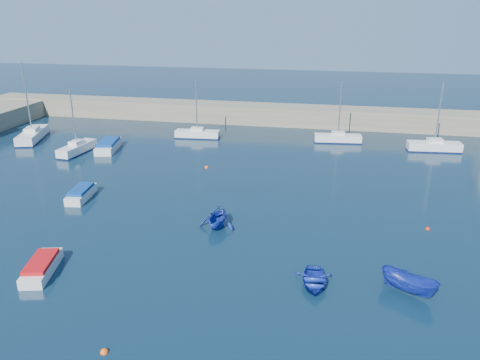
% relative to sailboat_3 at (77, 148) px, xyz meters
% --- Properties ---
extents(ground, '(220.00, 220.00, 0.00)m').
position_rel_sailboat_3_xyz_m(ground, '(23.58, -26.53, -0.59)').
color(ground, '#0C2234').
rests_on(ground, ground).
extents(back_wall, '(96.00, 4.50, 2.60)m').
position_rel_sailboat_3_xyz_m(back_wall, '(23.58, 19.47, 0.71)').
color(back_wall, '#78715B').
rests_on(back_wall, ground).
extents(sailboat_3, '(2.13, 5.77, 7.55)m').
position_rel_sailboat_3_xyz_m(sailboat_3, '(0.00, 0.00, 0.00)').
color(sailboat_3, silver).
rests_on(sailboat_3, ground).
extents(sailboat_4, '(4.25, 7.72, 9.70)m').
position_rel_sailboat_3_xyz_m(sailboat_4, '(-8.62, 4.24, 0.04)').
color(sailboat_4, silver).
rests_on(sailboat_4, ground).
extents(sailboat_5, '(5.74, 2.01, 7.46)m').
position_rel_sailboat_3_xyz_m(sailboat_5, '(11.65, 9.35, -0.05)').
color(sailboat_5, silver).
rests_on(sailboat_5, ground).
extents(sailboat_6, '(5.85, 2.18, 7.54)m').
position_rel_sailboat_3_xyz_m(sailboat_6, '(29.45, 10.87, -0.06)').
color(sailboat_6, silver).
rests_on(sailboat_6, ground).
extents(sailboat_7, '(6.15, 2.22, 8.00)m').
position_rel_sailboat_3_xyz_m(sailboat_7, '(40.53, 9.25, -0.00)').
color(sailboat_7, silver).
rests_on(sailboat_7, ground).
extents(motorboat_0, '(2.37, 4.30, 0.91)m').
position_rel_sailboat_3_xyz_m(motorboat_0, '(11.42, -24.26, -0.17)').
color(motorboat_0, silver).
rests_on(motorboat_0, ground).
extents(motorboat_1, '(1.90, 4.16, 0.98)m').
position_rel_sailboat_3_xyz_m(motorboat_1, '(7.51, -12.44, -0.13)').
color(motorboat_1, silver).
rests_on(motorboat_1, ground).
extents(motorboat_2, '(3.03, 5.82, 1.14)m').
position_rel_sailboat_3_xyz_m(motorboat_2, '(2.90, 2.04, -0.06)').
color(motorboat_2, silver).
rests_on(motorboat_2, ground).
extents(dinghy_center, '(2.53, 3.36, 0.66)m').
position_rel_sailboat_3_xyz_m(dinghy_center, '(28.35, -22.26, -0.27)').
color(dinghy_center, '#162C9B').
rests_on(dinghy_center, ground).
extents(dinghy_left, '(3.00, 3.41, 1.69)m').
position_rel_sailboat_3_xyz_m(dinghy_left, '(20.68, -15.64, 0.25)').
color(dinghy_left, '#162C9B').
rests_on(dinghy_left, ground).
extents(dinghy_right, '(3.64, 2.84, 1.33)m').
position_rel_sailboat_3_xyz_m(dinghy_right, '(33.81, -22.01, 0.07)').
color(dinghy_right, '#162C9B').
rests_on(dinghy_right, ground).
extents(buoy_0, '(0.41, 0.41, 0.41)m').
position_rel_sailboat_3_xyz_m(buoy_0, '(18.71, -30.26, -0.59)').
color(buoy_0, '#FD530D').
rests_on(buoy_0, ground).
extents(buoy_1, '(0.38, 0.38, 0.38)m').
position_rel_sailboat_3_xyz_m(buoy_1, '(36.39, -12.81, -0.59)').
color(buoy_1, '#AD2A0D').
rests_on(buoy_1, ground).
extents(buoy_3, '(0.43, 0.43, 0.43)m').
position_rel_sailboat_3_xyz_m(buoy_3, '(16.05, -2.09, -0.59)').
color(buoy_3, '#FD530D').
rests_on(buoy_3, ground).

